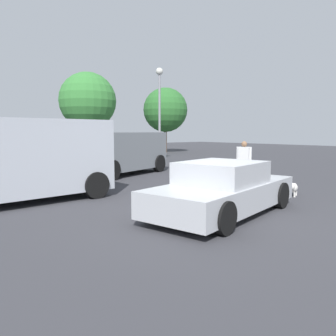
{
  "coord_description": "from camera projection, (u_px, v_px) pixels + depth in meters",
  "views": [
    {
      "loc": [
        -5.55,
        -5.32,
        1.89
      ],
      "look_at": [
        0.35,
        1.81,
        0.9
      ],
      "focal_mm": 36.33,
      "sensor_mm": 36.0,
      "label": 1
    }
  ],
  "objects": [
    {
      "name": "sedan_foreground",
      "position": [
        223.0,
        190.0,
        7.79
      ],
      "size": [
        4.52,
        2.57,
        1.22
      ],
      "rotation": [
        0.0,
        0.0,
        0.21
      ],
      "color": "#B7BABF",
      "rests_on": "ground_plane"
    },
    {
      "name": "tree_back_center",
      "position": [
        165.0,
        110.0,
        30.86
      ],
      "size": [
        4.0,
        4.0,
        5.86
      ],
      "color": "brown",
      "rests_on": "ground_plane"
    },
    {
      "name": "light_post_mid",
      "position": [
        160.0,
        98.0,
        21.14
      ],
      "size": [
        0.44,
        0.44,
        5.82
      ],
      "color": "gray",
      "rests_on": "ground_plane"
    },
    {
      "name": "ground_plane",
      "position": [
        206.0,
        214.0,
        7.8
      ],
      "size": [
        80.0,
        80.0,
        0.0
      ],
      "primitive_type": "plane",
      "color": "#38383D"
    },
    {
      "name": "tree_back_right",
      "position": [
        88.0,
        101.0,
        25.88
      ],
      "size": [
        4.32,
        4.32,
        6.39
      ],
      "color": "brown",
      "rests_on": "ground_plane"
    },
    {
      "name": "dog",
      "position": [
        293.0,
        188.0,
        9.94
      ],
      "size": [
        0.67,
        0.4,
        0.43
      ],
      "rotation": [
        0.0,
        0.0,
        3.5
      ],
      "color": "white",
      "rests_on": "ground_plane"
    },
    {
      "name": "pedestrian",
      "position": [
        244.0,
        158.0,
        12.65
      ],
      "size": [
        0.38,
        0.53,
        1.54
      ],
      "rotation": [
        0.0,
        0.0,
        0.43
      ],
      "color": "gray",
      "rests_on": "ground_plane"
    },
    {
      "name": "van_white",
      "position": [
        12.0,
        158.0,
        8.94
      ],
      "size": [
        5.17,
        2.35,
        2.23
      ],
      "rotation": [
        0.0,
        0.0,
        3.2
      ],
      "color": "#B2B7C1",
      "rests_on": "ground_plane"
    },
    {
      "name": "suv_dark",
      "position": [
        121.0,
        151.0,
        15.01
      ],
      "size": [
        4.95,
        3.32,
        1.86
      ],
      "rotation": [
        0.0,
        0.0,
        3.48
      ],
      "color": "gray",
      "rests_on": "ground_plane"
    }
  ]
}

